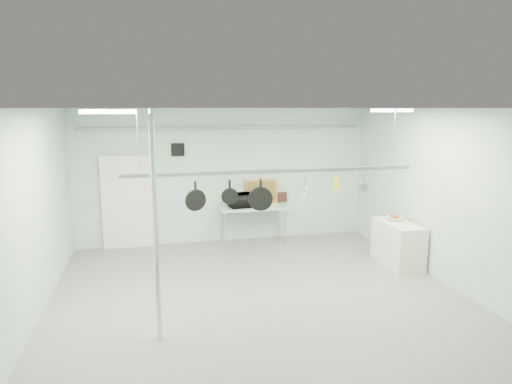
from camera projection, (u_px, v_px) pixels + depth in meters
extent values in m
plane|color=gray|center=(266.00, 309.00, 7.39)|extent=(8.00, 8.00, 0.00)
cube|color=silver|center=(267.00, 109.00, 6.81)|extent=(7.00, 8.00, 0.02)
cube|color=silver|center=(225.00, 176.00, 10.92)|extent=(7.00, 0.02, 3.20)
cube|color=silver|center=(462.00, 202.00, 7.88)|extent=(0.02, 8.00, 3.20)
cube|color=silver|center=(127.00, 203.00, 10.46)|extent=(1.10, 0.10, 2.20)
cube|color=black|center=(178.00, 150.00, 10.53)|extent=(0.30, 0.04, 0.30)
cylinder|color=gray|center=(225.00, 128.00, 10.62)|extent=(6.60, 0.07, 0.07)
cylinder|color=silver|center=(155.00, 229.00, 6.14)|extent=(0.08, 0.08, 3.20)
cube|color=#ACCAB7|center=(253.00, 207.00, 10.81)|extent=(1.60, 0.70, 0.05)
cylinder|color=#B7B7BC|center=(225.00, 230.00, 10.46)|extent=(0.04, 0.04, 0.86)
cylinder|color=#B7B7BC|center=(221.00, 224.00, 11.00)|extent=(0.04, 0.04, 0.86)
cylinder|color=#B7B7BC|center=(285.00, 227.00, 10.78)|extent=(0.04, 0.04, 0.86)
cylinder|color=#B7B7BC|center=(279.00, 221.00, 11.32)|extent=(0.04, 0.04, 0.86)
cube|color=silver|center=(398.00, 244.00, 9.35)|extent=(0.60, 1.20, 0.90)
cube|color=#B7B7BC|center=(274.00, 171.00, 7.32)|extent=(4.80, 0.06, 0.06)
cylinder|color=#B7B7BC|center=(138.00, 142.00, 6.76)|extent=(0.02, 0.02, 0.94)
cylinder|color=#B7B7BC|center=(394.00, 138.00, 7.70)|extent=(0.02, 0.02, 0.94)
cube|color=white|center=(109.00, 112.00, 5.55)|extent=(0.65, 0.30, 0.05)
cube|color=white|center=(392.00, 110.00, 7.92)|extent=(0.65, 0.30, 0.05)
imported|color=black|center=(242.00, 200.00, 10.68)|extent=(0.64, 0.48, 0.33)
cylinder|color=silver|center=(249.00, 203.00, 10.75)|extent=(0.17, 0.17, 0.19)
cube|color=#B97431|center=(261.00, 191.00, 11.10)|extent=(0.78, 0.15, 0.58)
cube|color=black|center=(281.00, 197.00, 11.24)|extent=(0.30, 0.10, 0.25)
imported|color=silver|center=(395.00, 219.00, 9.46)|extent=(0.40, 0.40, 0.08)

